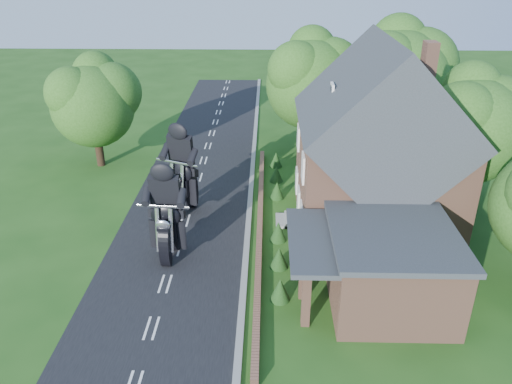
{
  "coord_description": "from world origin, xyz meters",
  "views": [
    {
      "loc": [
        4.66,
        -18.78,
        13.99
      ],
      "look_at": [
        4.12,
        4.1,
        2.8
      ],
      "focal_mm": 35.0,
      "sensor_mm": 36.0,
      "label": 1
    }
  ],
  "objects_px": {
    "motorcycle_lead": "(170,245)",
    "motorcycle_follow": "(184,200)",
    "garden_wall": "(260,227)",
    "annex": "(387,265)",
    "house": "(377,151)"
  },
  "relations": [
    {
      "from": "garden_wall",
      "to": "motorcycle_follow",
      "type": "height_order",
      "value": "motorcycle_follow"
    },
    {
      "from": "garden_wall",
      "to": "annex",
      "type": "distance_m",
      "value": 8.19
    },
    {
      "from": "house",
      "to": "motorcycle_lead",
      "type": "distance_m",
      "value": 11.84
    },
    {
      "from": "annex",
      "to": "motorcycle_lead",
      "type": "bearing_deg",
      "value": 163.51
    },
    {
      "from": "house",
      "to": "motorcycle_lead",
      "type": "relative_size",
      "value": 6.09
    },
    {
      "from": "annex",
      "to": "house",
      "type": "bearing_deg",
      "value": 84.76
    },
    {
      "from": "garden_wall",
      "to": "motorcycle_lead",
      "type": "height_order",
      "value": "motorcycle_lead"
    },
    {
      "from": "annex",
      "to": "motorcycle_follow",
      "type": "bearing_deg",
      "value": 142.09
    },
    {
      "from": "house",
      "to": "motorcycle_lead",
      "type": "bearing_deg",
      "value": -160.1
    },
    {
      "from": "garden_wall",
      "to": "annex",
      "type": "relative_size",
      "value": 3.12
    },
    {
      "from": "motorcycle_lead",
      "to": "motorcycle_follow",
      "type": "distance_m",
      "value": 4.83
    },
    {
      "from": "garden_wall",
      "to": "motorcycle_lead",
      "type": "distance_m",
      "value": 5.29
    },
    {
      "from": "motorcycle_lead",
      "to": "garden_wall",
      "type": "bearing_deg",
      "value": -142.62
    },
    {
      "from": "house",
      "to": "annex",
      "type": "relative_size",
      "value": 1.45
    },
    {
      "from": "motorcycle_lead",
      "to": "motorcycle_follow",
      "type": "bearing_deg",
      "value": -85.3
    }
  ]
}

